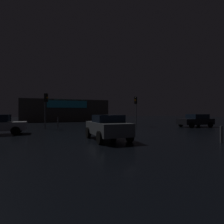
% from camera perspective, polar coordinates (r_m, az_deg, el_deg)
% --- Properties ---
extents(ground_plane, '(120.00, 120.00, 0.00)m').
position_cam_1_polar(ground_plane, '(14.88, 1.38, -6.75)').
color(ground_plane, black).
extents(store_building, '(16.39, 8.91, 4.24)m').
position_cam_1_polar(store_building, '(38.00, -15.20, 0.45)').
color(store_building, '#4C4742').
rests_on(store_building, ground).
extents(traffic_signal_main, '(0.42, 0.43, 3.66)m').
position_cam_1_polar(traffic_signal_main, '(21.90, 7.79, 2.57)').
color(traffic_signal_main, '#595B60').
rests_on(traffic_signal_main, ground).
extents(traffic_signal_opposite, '(0.42, 0.42, 3.72)m').
position_cam_1_polar(traffic_signal_opposite, '(19.62, -20.90, 2.88)').
color(traffic_signal_opposite, '#595B60').
rests_on(traffic_signal_opposite, ground).
extents(car_far, '(4.13, 2.27, 1.51)m').
position_cam_1_polar(car_far, '(22.97, 25.79, -2.48)').
color(car_far, black).
rests_on(car_far, ground).
extents(car_crossing, '(2.06, 3.84, 1.56)m').
position_cam_1_polar(car_crossing, '(10.84, -1.50, -4.90)').
color(car_crossing, slate).
rests_on(car_crossing, ground).
extents(bollard_kerb_a, '(0.13, 0.13, 0.95)m').
position_cam_1_polar(bollard_kerb_a, '(11.63, 32.24, -6.21)').
color(bollard_kerb_a, '#595B60').
rests_on(bollard_kerb_a, ground).
extents(bollard_kerb_b, '(0.13, 0.13, 1.20)m').
position_cam_1_polar(bollard_kerb_b, '(20.58, -17.36, -3.25)').
color(bollard_kerb_b, '#595B60').
rests_on(bollard_kerb_b, ground).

